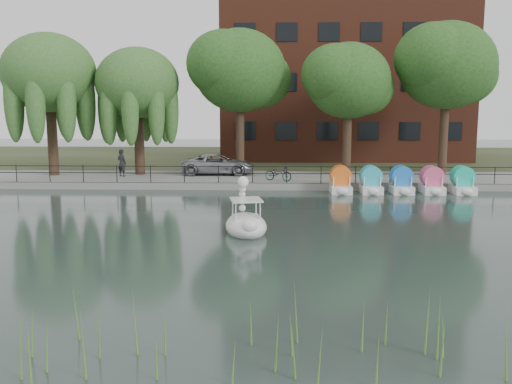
{
  "coord_description": "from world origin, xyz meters",
  "views": [
    {
      "loc": [
        1.25,
        -19.77,
        5.03
      ],
      "look_at": [
        0.5,
        4.0,
        1.3
      ],
      "focal_mm": 40.0,
      "sensor_mm": 36.0,
      "label": 1
    }
  ],
  "objects_px": {
    "pedestrian": "(122,161)",
    "minivan": "(218,163)",
    "swan_boat": "(246,221)",
    "bicycle": "(278,173)"
  },
  "relations": [
    {
      "from": "minivan",
      "to": "swan_boat",
      "type": "height_order",
      "value": "swan_boat"
    },
    {
      "from": "swan_boat",
      "to": "bicycle",
      "type": "bearing_deg",
      "value": 73.19
    },
    {
      "from": "pedestrian",
      "to": "minivan",
      "type": "bearing_deg",
      "value": -143.21
    },
    {
      "from": "minivan",
      "to": "pedestrian",
      "type": "xyz_separation_m",
      "value": [
        -6.01,
        -1.21,
        0.23
      ]
    },
    {
      "from": "minivan",
      "to": "bicycle",
      "type": "xyz_separation_m",
      "value": [
        3.9,
        -2.98,
        -0.26
      ]
    },
    {
      "from": "bicycle",
      "to": "swan_boat",
      "type": "xyz_separation_m",
      "value": [
        -1.35,
        -12.18,
        -0.43
      ]
    },
    {
      "from": "minivan",
      "to": "swan_boat",
      "type": "xyz_separation_m",
      "value": [
        2.55,
        -15.16,
        -0.69
      ]
    },
    {
      "from": "bicycle",
      "to": "swan_boat",
      "type": "height_order",
      "value": "swan_boat"
    },
    {
      "from": "minivan",
      "to": "pedestrian",
      "type": "bearing_deg",
      "value": 99.92
    },
    {
      "from": "bicycle",
      "to": "swan_boat",
      "type": "bearing_deg",
      "value": -160.03
    }
  ]
}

